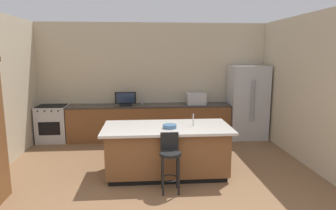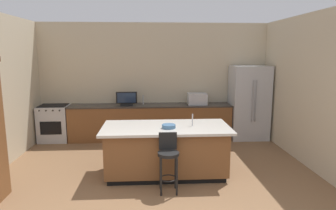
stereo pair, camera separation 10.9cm
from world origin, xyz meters
name	(u,v)px [view 1 (the left image)]	position (x,y,z in m)	size (l,w,h in m)	color
wall_back	(153,81)	(0.00, 4.78, 1.48)	(6.38, 0.12, 2.95)	beige
wall_right	(313,91)	(2.99, 2.39, 1.48)	(0.12, 5.18, 2.95)	beige
counter_back	(150,122)	(-0.11, 4.40, 0.45)	(4.09, 0.62, 0.90)	brown
kitchen_island	(167,150)	(0.16, 2.12, 0.46)	(2.27, 1.11, 0.90)	black
refrigerator	(247,102)	(2.41, 4.34, 0.94)	(0.93, 0.74, 1.87)	#B7BABF
range_oven	(53,124)	(-2.52, 4.39, 0.46)	(0.72, 0.63, 0.92)	#B7BABF
microwave	(196,99)	(1.08, 4.40, 1.04)	(0.48, 0.36, 0.29)	#B7BABF
tv_monitor	(126,99)	(-0.70, 4.34, 1.05)	(0.52, 0.16, 0.34)	black
sink_faucet_back	(142,100)	(-0.29, 4.50, 1.02)	(0.02, 0.02, 0.24)	#B2B2B7
sink_faucet_island	(193,120)	(0.64, 2.12, 1.01)	(0.02, 0.02, 0.22)	#B2B2B7
bar_stool_center	(170,158)	(0.16, 1.45, 0.56)	(0.34, 0.34, 0.94)	black
fruit_bowl	(170,126)	(0.20, 1.99, 0.93)	(0.24, 0.24, 0.06)	#3F668C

